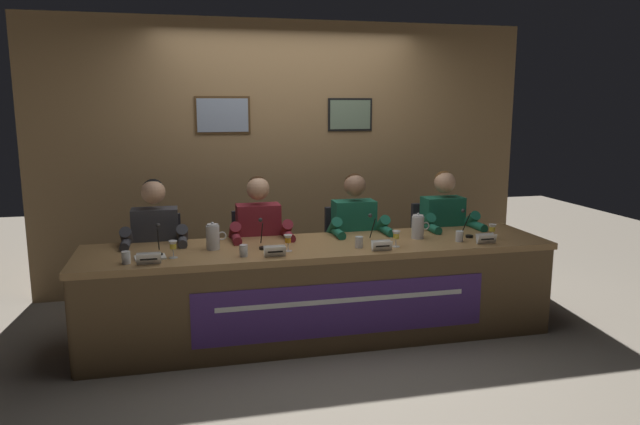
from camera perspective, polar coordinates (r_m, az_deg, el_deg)
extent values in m
plane|color=gray|center=(4.80, 0.00, -11.72)|extent=(12.00, 12.00, 0.00)
cube|color=#937047|center=(5.84, -3.20, 5.41)|extent=(4.83, 0.12, 2.60)
cube|color=#4C3319|center=(5.67, -9.41, 9.28)|extent=(0.52, 0.02, 0.35)
cube|color=#8C99AD|center=(5.66, -9.40, 9.28)|extent=(0.48, 0.01, 0.31)
cube|color=black|center=(5.89, 2.92, 9.44)|extent=(0.45, 0.02, 0.32)
cube|color=slate|center=(5.88, 2.96, 9.44)|extent=(0.41, 0.01, 0.28)
cube|color=olive|center=(4.58, 0.00, -3.39)|extent=(3.63, 0.81, 0.05)
cube|color=brown|center=(4.32, 1.20, -9.36)|extent=(3.57, 0.04, 0.69)
cube|color=brown|center=(4.62, -22.05, -8.82)|extent=(0.08, 0.73, 0.69)
cube|color=brown|center=(5.35, 18.80, -6.02)|extent=(0.08, 0.73, 0.69)
cube|color=#4C2D7A|center=(4.32, 2.32, -9.37)|extent=(2.17, 0.01, 0.40)
cube|color=white|center=(4.30, 2.34, -8.51)|extent=(1.85, 0.00, 0.04)
cylinder|color=black|center=(5.16, -15.20, -10.34)|extent=(0.44, 0.44, 0.02)
cylinder|color=black|center=(5.09, -15.32, -8.06)|extent=(0.05, 0.05, 0.41)
cube|color=#232328|center=(5.02, -15.44, -5.69)|extent=(0.44, 0.44, 0.03)
cube|color=#232328|center=(5.16, -15.50, -2.57)|extent=(0.40, 0.05, 0.44)
cylinder|color=black|center=(4.76, -16.67, -9.39)|extent=(0.10, 0.10, 0.46)
cylinder|color=black|center=(4.75, -14.23, -9.30)|extent=(0.10, 0.10, 0.46)
cylinder|color=black|center=(4.82, -16.75, -5.64)|extent=(0.13, 0.34, 0.13)
cylinder|color=black|center=(4.81, -14.36, -5.55)|extent=(0.13, 0.34, 0.13)
cube|color=#38383D|center=(4.92, -15.63, -2.37)|extent=(0.36, 0.20, 0.48)
sphere|color=tan|center=(4.83, -15.85, 1.92)|extent=(0.19, 0.19, 0.19)
sphere|color=black|center=(4.85, -15.85, 2.12)|extent=(0.17, 0.17, 0.17)
cylinder|color=#38383D|center=(4.83, -18.17, -2.49)|extent=(0.09, 0.30, 0.25)
cylinder|color=#38383D|center=(4.81, -13.18, -2.29)|extent=(0.09, 0.30, 0.25)
cylinder|color=#38383D|center=(4.68, -18.32, -2.93)|extent=(0.07, 0.24, 0.07)
cylinder|color=#38383D|center=(4.66, -13.16, -2.73)|extent=(0.07, 0.24, 0.07)
cube|color=white|center=(4.14, -16.26, -4.37)|extent=(0.16, 0.03, 0.08)
cube|color=white|center=(4.17, -16.24, -4.26)|extent=(0.16, 0.03, 0.08)
cube|color=black|center=(4.14, -16.26, -4.38)|extent=(0.11, 0.01, 0.01)
cylinder|color=white|center=(4.30, -13.99, -4.26)|extent=(0.06, 0.06, 0.00)
cylinder|color=white|center=(4.29, -14.01, -3.88)|extent=(0.01, 0.01, 0.05)
cone|color=white|center=(4.27, -14.05, -3.10)|extent=(0.06, 0.06, 0.06)
cylinder|color=yellow|center=(4.28, -14.04, -3.18)|extent=(0.04, 0.04, 0.04)
cylinder|color=silver|center=(4.22, -18.27, -4.16)|extent=(0.06, 0.06, 0.08)
cylinder|color=silver|center=(4.23, -18.26, -4.39)|extent=(0.05, 0.05, 0.05)
cylinder|color=black|center=(4.36, -15.35, -3.98)|extent=(0.06, 0.06, 0.02)
cylinder|color=black|center=(4.40, -15.39, -2.52)|extent=(0.01, 0.13, 0.18)
sphere|color=#2D2D2D|center=(4.44, -15.42, -1.21)|extent=(0.03, 0.03, 0.03)
cylinder|color=black|center=(5.19, -5.86, -9.89)|extent=(0.44, 0.44, 0.02)
cylinder|color=black|center=(5.12, -5.90, -7.62)|extent=(0.05, 0.05, 0.41)
cube|color=#232328|center=(5.06, -5.95, -5.25)|extent=(0.44, 0.44, 0.03)
cube|color=#232328|center=(5.19, -6.29, -2.17)|extent=(0.40, 0.05, 0.44)
cylinder|color=black|center=(4.78, -6.55, -8.93)|extent=(0.10, 0.10, 0.46)
cylinder|color=black|center=(4.80, -4.15, -8.78)|extent=(0.10, 0.10, 0.46)
cylinder|color=black|center=(4.83, -6.83, -5.20)|extent=(0.13, 0.34, 0.13)
cylinder|color=black|center=(4.86, -4.48, -5.08)|extent=(0.13, 0.34, 0.13)
cube|color=maroon|center=(4.95, -5.97, -1.95)|extent=(0.36, 0.20, 0.48)
sphere|color=tan|center=(4.87, -6.02, 2.32)|extent=(0.19, 0.19, 0.19)
sphere|color=#331E0F|center=(4.88, -6.05, 2.52)|extent=(0.17, 0.17, 0.17)
cylinder|color=maroon|center=(4.83, -8.29, -2.08)|extent=(0.09, 0.30, 0.25)
cylinder|color=maroon|center=(4.88, -3.38, -1.85)|extent=(0.09, 0.30, 0.25)
cylinder|color=maroon|center=(4.67, -8.11, -2.51)|extent=(0.07, 0.24, 0.07)
cylinder|color=maroon|center=(4.73, -3.04, -2.26)|extent=(0.07, 0.24, 0.07)
cube|color=white|center=(4.19, -4.35, -3.81)|extent=(0.15, 0.03, 0.08)
cube|color=white|center=(4.22, -4.43, -3.70)|extent=(0.15, 0.03, 0.08)
cube|color=black|center=(4.18, -4.35, -3.82)|extent=(0.11, 0.01, 0.01)
cylinder|color=white|center=(4.36, -3.10, -3.74)|extent=(0.06, 0.06, 0.00)
cylinder|color=white|center=(4.35, -3.11, -3.36)|extent=(0.01, 0.01, 0.05)
cone|color=white|center=(4.34, -3.12, -2.59)|extent=(0.06, 0.06, 0.06)
cylinder|color=orange|center=(4.34, -3.11, -2.67)|extent=(0.04, 0.04, 0.04)
cylinder|color=silver|center=(4.23, -7.41, -3.68)|extent=(0.06, 0.06, 0.08)
cylinder|color=silver|center=(4.24, -7.40, -3.91)|extent=(0.05, 0.05, 0.05)
cylinder|color=black|center=(4.43, -5.53, -3.45)|extent=(0.06, 0.06, 0.02)
cylinder|color=black|center=(4.46, -5.66, -2.01)|extent=(0.01, 0.13, 0.18)
sphere|color=#2D2D2D|center=(4.51, -5.79, -0.72)|extent=(0.03, 0.03, 0.03)
cylinder|color=black|center=(5.35, 3.11, -9.20)|extent=(0.44, 0.44, 0.02)
cylinder|color=black|center=(5.28, 3.14, -7.00)|extent=(0.05, 0.05, 0.41)
cube|color=#232328|center=(5.22, 3.16, -4.70)|extent=(0.44, 0.44, 0.03)
cube|color=#232328|center=(5.35, 2.58, -1.73)|extent=(0.40, 0.05, 0.44)
cylinder|color=black|center=(4.94, 3.18, -8.23)|extent=(0.10, 0.10, 0.46)
cylinder|color=black|center=(4.99, 5.40, -8.03)|extent=(0.10, 0.10, 0.46)
cylinder|color=black|center=(4.99, 2.72, -4.64)|extent=(0.13, 0.34, 0.13)
cylinder|color=black|center=(5.05, 4.91, -4.49)|extent=(0.13, 0.34, 0.13)
cube|color=#196047|center=(5.12, 3.29, -1.49)|extent=(0.36, 0.20, 0.48)
sphere|color=#8E664C|center=(5.04, 3.40, 2.64)|extent=(0.19, 0.19, 0.19)
sphere|color=#331E0F|center=(5.05, 3.35, 2.83)|extent=(0.17, 0.17, 0.17)
cylinder|color=#196047|center=(4.97, 1.30, -1.62)|extent=(0.09, 0.30, 0.25)
cylinder|color=#196047|center=(5.09, 5.88, -1.38)|extent=(0.09, 0.30, 0.25)
cylinder|color=#196047|center=(4.82, 1.78, -2.02)|extent=(0.07, 0.24, 0.07)
cylinder|color=#196047|center=(4.94, 6.49, -1.76)|extent=(0.07, 0.24, 0.07)
cube|color=white|center=(4.36, 6.08, -3.26)|extent=(0.15, 0.03, 0.08)
cube|color=white|center=(4.39, 5.94, -3.16)|extent=(0.15, 0.03, 0.08)
cube|color=black|center=(4.36, 6.10, -3.27)|extent=(0.11, 0.01, 0.01)
cylinder|color=white|center=(4.52, 7.36, -3.29)|extent=(0.06, 0.06, 0.00)
cylinder|color=white|center=(4.52, 7.37, -2.92)|extent=(0.01, 0.01, 0.05)
cone|color=white|center=(4.50, 7.38, -2.18)|extent=(0.06, 0.06, 0.06)
cylinder|color=yellow|center=(4.50, 7.38, -2.26)|extent=(0.04, 0.04, 0.04)
cylinder|color=silver|center=(4.46, 3.80, -2.88)|extent=(0.06, 0.06, 0.08)
cylinder|color=silver|center=(4.47, 3.80, -3.09)|extent=(0.05, 0.05, 0.05)
cylinder|color=black|center=(4.60, 5.35, -2.91)|extent=(0.06, 0.06, 0.02)
cylinder|color=black|center=(4.64, 5.12, -1.53)|extent=(0.01, 0.13, 0.18)
sphere|color=#2D2D2D|center=(4.68, 4.89, -0.30)|extent=(0.03, 0.03, 0.03)
cylinder|color=black|center=(5.63, 11.34, -8.38)|extent=(0.44, 0.44, 0.02)
cylinder|color=black|center=(5.57, 11.42, -6.27)|extent=(0.05, 0.05, 0.41)
cube|color=#232328|center=(5.51, 11.50, -4.09)|extent=(0.44, 0.44, 0.03)
cube|color=#232328|center=(5.63, 10.74, -1.29)|extent=(0.40, 0.05, 0.44)
cylinder|color=black|center=(5.22, 12.03, -7.39)|extent=(0.10, 0.10, 0.46)
cylinder|color=black|center=(5.31, 13.99, -7.17)|extent=(0.10, 0.10, 0.46)
cylinder|color=black|center=(5.28, 11.45, -4.00)|extent=(0.13, 0.34, 0.13)
cylinder|color=black|center=(5.36, 13.39, -3.85)|extent=(0.13, 0.34, 0.13)
cube|color=#196047|center=(5.42, 11.75, -1.04)|extent=(0.36, 0.20, 0.48)
sphere|color=tan|center=(5.34, 11.99, 2.87)|extent=(0.19, 0.19, 0.19)
sphere|color=#593819|center=(5.35, 11.93, 3.05)|extent=(0.17, 0.17, 0.17)
cylinder|color=#196047|center=(5.24, 10.14, -1.15)|extent=(0.09, 0.30, 0.25)
cylinder|color=#196047|center=(5.42, 14.22, -0.93)|extent=(0.09, 0.30, 0.25)
cylinder|color=#196047|center=(5.09, 10.85, -1.51)|extent=(0.07, 0.24, 0.07)
cylinder|color=#196047|center=(5.28, 15.01, -1.27)|extent=(0.07, 0.24, 0.07)
cube|color=white|center=(4.74, 15.89, -2.51)|extent=(0.15, 0.03, 0.08)
cube|color=white|center=(4.77, 15.69, -2.42)|extent=(0.15, 0.03, 0.08)
cube|color=black|center=(4.74, 15.91, -2.51)|extent=(0.11, 0.01, 0.01)
cylinder|color=white|center=(4.93, 16.29, -2.48)|extent=(0.06, 0.06, 0.00)
cylinder|color=white|center=(4.92, 16.31, -2.15)|extent=(0.01, 0.01, 0.05)
cone|color=white|center=(4.91, 16.35, -1.47)|extent=(0.06, 0.06, 0.06)
cylinder|color=yellow|center=(4.91, 16.34, -1.54)|extent=(0.04, 0.04, 0.04)
cylinder|color=silver|center=(4.78, 13.35, -2.25)|extent=(0.06, 0.06, 0.08)
cylinder|color=silver|center=(4.78, 13.34, -2.45)|extent=(0.05, 0.05, 0.05)
cylinder|color=black|center=(4.94, 14.25, -2.25)|extent=(0.06, 0.06, 0.02)
cylinder|color=black|center=(4.98, 13.97, -0.97)|extent=(0.01, 0.13, 0.18)
sphere|color=#2D2D2D|center=(5.02, 13.69, 0.17)|extent=(0.03, 0.03, 0.03)
cylinder|color=silver|center=(4.47, -10.33, -2.39)|extent=(0.10, 0.10, 0.18)
cylinder|color=silver|center=(4.44, -10.37, -1.19)|extent=(0.08, 0.09, 0.01)
sphere|color=silver|center=(4.44, -10.38, -1.01)|extent=(0.02, 0.02, 0.02)
torus|color=silver|center=(4.47, -9.47, -2.24)|extent=(0.07, 0.01, 0.07)
cylinder|color=silver|center=(4.82, 9.44, -1.43)|extent=(0.10, 0.10, 0.18)
cylinder|color=silver|center=(4.80, 9.48, -0.31)|extent=(0.08, 0.09, 0.01)
sphere|color=silver|center=(4.79, 9.48, -0.14)|extent=(0.02, 0.02, 0.02)
torus|color=silver|center=(4.84, 10.19, -1.28)|extent=(0.07, 0.01, 0.07)
cube|color=white|center=(4.33, -16.12, -4.19)|extent=(0.23, 0.18, 0.01)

